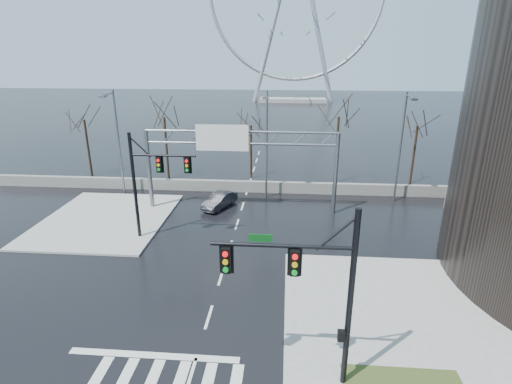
# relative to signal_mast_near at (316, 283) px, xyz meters

# --- Properties ---
(ground) EXTENTS (260.00, 260.00, 0.00)m
(ground) POSITION_rel_signal_mast_near_xyz_m (-5.14, 4.04, -4.87)
(ground) COLOR black
(ground) RESTS_ON ground
(sidewalk_right_ext) EXTENTS (12.00, 10.00, 0.15)m
(sidewalk_right_ext) POSITION_rel_signal_mast_near_xyz_m (4.86, 6.04, -4.80)
(sidewalk_right_ext) COLOR gray
(sidewalk_right_ext) RESTS_ON ground
(sidewalk_far) EXTENTS (10.00, 12.00, 0.15)m
(sidewalk_far) POSITION_rel_signal_mast_near_xyz_m (-16.14, 16.04, -4.80)
(sidewalk_far) COLOR gray
(sidewalk_far) RESTS_ON ground
(barrier_wall) EXTENTS (52.00, 0.50, 1.10)m
(barrier_wall) POSITION_rel_signal_mast_near_xyz_m (-5.14, 24.04, -4.32)
(barrier_wall) COLOR slate
(barrier_wall) RESTS_ON ground
(signal_mast_near) EXTENTS (5.52, 0.41, 8.00)m
(signal_mast_near) POSITION_rel_signal_mast_near_xyz_m (0.00, 0.00, 0.00)
(signal_mast_near) COLOR black
(signal_mast_near) RESTS_ON ground
(signal_mast_far) EXTENTS (4.72, 0.41, 8.00)m
(signal_mast_far) POSITION_rel_signal_mast_near_xyz_m (-11.01, 13.00, -0.04)
(signal_mast_far) COLOR black
(signal_mast_far) RESTS_ON ground
(sign_gantry) EXTENTS (16.36, 0.40, 7.60)m
(sign_gantry) POSITION_rel_signal_mast_near_xyz_m (-5.52, 19.00, 0.31)
(sign_gantry) COLOR slate
(sign_gantry) RESTS_ON ground
(streetlight_left) EXTENTS (0.50, 2.55, 10.00)m
(streetlight_left) POSITION_rel_signal_mast_near_xyz_m (-17.14, 22.20, 1.01)
(streetlight_left) COLOR slate
(streetlight_left) RESTS_ON ground
(streetlight_mid) EXTENTS (0.50, 2.55, 10.00)m
(streetlight_mid) POSITION_rel_signal_mast_near_xyz_m (-3.14, 22.20, 1.01)
(streetlight_mid) COLOR slate
(streetlight_mid) RESTS_ON ground
(streetlight_right) EXTENTS (0.50, 2.55, 10.00)m
(streetlight_right) POSITION_rel_signal_mast_near_xyz_m (8.86, 22.20, 1.01)
(streetlight_right) COLOR slate
(streetlight_right) RESTS_ON ground
(tree_far_left) EXTENTS (3.50, 3.50, 7.00)m
(tree_far_left) POSITION_rel_signal_mast_near_xyz_m (-23.14, 28.04, 0.70)
(tree_far_left) COLOR black
(tree_far_left) RESTS_ON ground
(tree_left) EXTENTS (3.75, 3.75, 7.50)m
(tree_left) POSITION_rel_signal_mast_near_xyz_m (-14.14, 27.54, 1.10)
(tree_left) COLOR black
(tree_left) RESTS_ON ground
(tree_center) EXTENTS (3.25, 3.25, 6.50)m
(tree_center) POSITION_rel_signal_mast_near_xyz_m (-5.14, 28.54, 0.30)
(tree_center) COLOR black
(tree_center) RESTS_ON ground
(tree_right) EXTENTS (3.90, 3.90, 7.80)m
(tree_right) POSITION_rel_signal_mast_near_xyz_m (3.86, 27.54, 1.34)
(tree_right) COLOR black
(tree_right) RESTS_ON ground
(tree_far_right) EXTENTS (3.40, 3.40, 6.80)m
(tree_far_right) POSITION_rel_signal_mast_near_xyz_m (11.86, 28.04, 0.54)
(tree_far_right) COLOR black
(tree_far_right) RESTS_ON ground
(car) EXTENTS (2.90, 4.19, 1.31)m
(car) POSITION_rel_signal_mast_near_xyz_m (-7.15, 19.61, -4.22)
(car) COLOR black
(car) RESTS_ON ground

